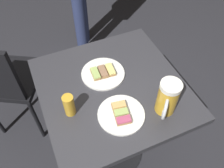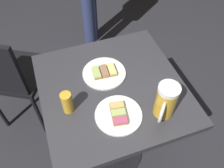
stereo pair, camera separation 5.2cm
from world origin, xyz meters
name	(u,v)px [view 1 (the left image)]	position (x,y,z in m)	size (l,w,h in m)	color
ground_plane	(112,151)	(0.00, 0.00, 0.00)	(6.00, 6.00, 0.00)	#28282D
cafe_table	(112,107)	(0.00, 0.00, 0.59)	(0.71, 0.70, 0.77)	black
plate_near	(103,73)	(-0.09, -0.01, 0.78)	(0.22, 0.22, 0.03)	white
plate_far	(121,114)	(0.17, -0.03, 0.78)	(0.21, 0.21, 0.03)	white
beer_mug	(167,98)	(0.22, 0.17, 0.86)	(0.13, 0.12, 0.18)	gold
beer_glass_small	(69,105)	(0.06, -0.23, 0.83)	(0.05, 0.05, 0.11)	gold
cafe_chair	(6,81)	(-0.49, -0.53, 0.53)	(0.52, 0.52, 0.89)	black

